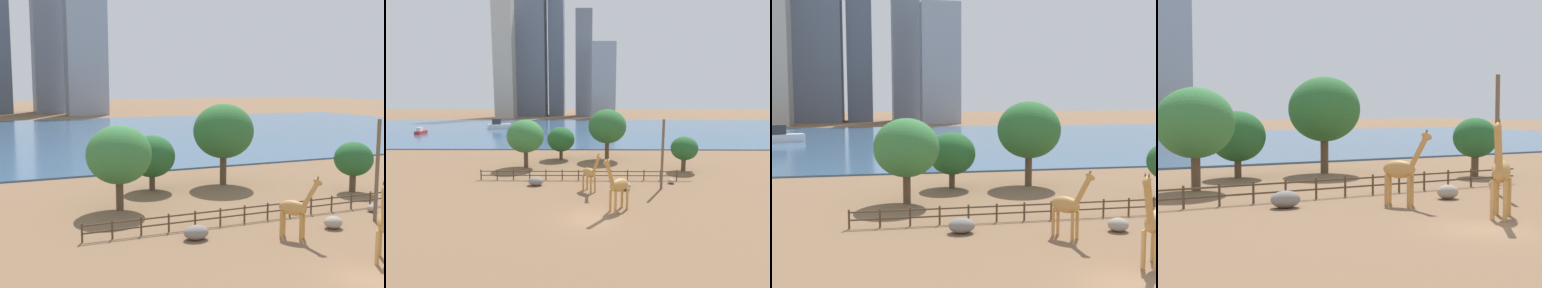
# 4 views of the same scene
# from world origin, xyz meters

# --- Properties ---
(ground_plane) EXTENTS (400.00, 400.00, 0.00)m
(ground_plane) POSITION_xyz_m (0.00, 80.00, 0.00)
(ground_plane) COLOR brown
(harbor_water) EXTENTS (180.00, 86.00, 0.20)m
(harbor_water) POSITION_xyz_m (0.00, 77.00, 0.10)
(harbor_water) COLOR #3D6084
(harbor_water) RESTS_ON ground
(giraffe_tall) EXTENTS (2.20, 2.75, 4.42)m
(giraffe_tall) POSITION_xyz_m (0.35, 7.38, 2.09)
(giraffe_tall) COLOR #C18C47
(giraffe_tall) RESTS_ON ground
(giraffe_companion) EXTENTS (2.79, 2.53, 5.10)m
(giraffe_companion) POSITION_xyz_m (2.64, 1.75, 2.37)
(giraffe_companion) COLOR #C18C47
(giraffe_companion) RESTS_ON ground
(utility_pole) EXTENTS (0.28, 0.28, 7.75)m
(utility_pole) POSITION_xyz_m (8.29, 8.43, 3.87)
(utility_pole) COLOR brown
(utility_pole) RESTS_ON ground
(boulder_near_fence) EXTENTS (1.37, 1.17, 0.88)m
(boulder_near_fence) POSITION_xyz_m (4.21, 8.19, 0.44)
(boulder_near_fence) COLOR gray
(boulder_near_fence) RESTS_ON ground
(boulder_by_pole) EXTENTS (1.72, 1.30, 0.97)m
(boulder_by_pole) POSITION_xyz_m (-5.86, 9.71, 0.49)
(boulder_by_pole) COLOR gray
(boulder_by_pole) RESTS_ON ground
(boulder_small) EXTENTS (0.81, 0.79, 0.59)m
(boulder_small) POSITION_xyz_m (10.06, 10.63, 0.30)
(boulder_small) COLOR gray
(boulder_small) RESTS_ON ground
(enclosure_fence) EXTENTS (26.12, 0.14, 1.30)m
(enclosure_fence) POSITION_xyz_m (-0.41, 12.00, 0.76)
(enclosure_fence) COLOR #4C3826
(enclosure_fence) RESTS_ON ground
(tree_left_large) EXTENTS (5.34, 5.34, 7.01)m
(tree_left_large) POSITION_xyz_m (-8.70, 19.01, 4.59)
(tree_left_large) COLOR brown
(tree_left_large) RESTS_ON ground
(tree_center_broad) EXTENTS (6.17, 6.17, 8.30)m
(tree_center_broad) POSITION_xyz_m (3.63, 24.85, 5.49)
(tree_center_broad) COLOR brown
(tree_center_broad) RESTS_ON ground
(tree_right_tall) EXTENTS (3.64, 3.64, 4.82)m
(tree_right_tall) POSITION_xyz_m (13.63, 17.05, 3.15)
(tree_right_tall) COLOR brown
(tree_right_tall) RESTS_ON ground
(tree_left_small) EXTENTS (4.51, 4.51, 5.37)m
(tree_left_small) POSITION_xyz_m (-3.97, 25.03, 3.33)
(tree_left_small) COLOR brown
(tree_left_small) RESTS_ON ground
(skyline_block_right) EXTENTS (12.78, 8.80, 39.59)m
(skyline_block_right) POSITION_xyz_m (11.00, 140.18, 19.80)
(skyline_block_right) COLOR #939EAD
(skyline_block_right) RESTS_ON ground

